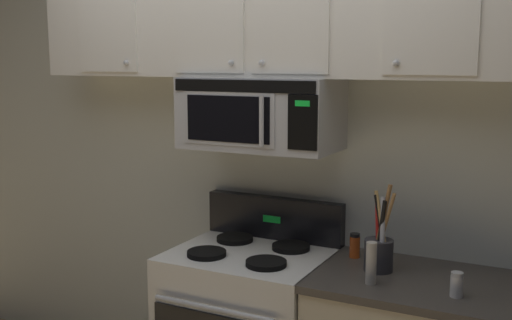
% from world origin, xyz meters
% --- Properties ---
extents(back_wall, '(5.20, 0.10, 2.70)m').
position_xyz_m(back_wall, '(0.00, 0.79, 1.35)').
color(back_wall, silver).
rests_on(back_wall, ground_plane).
extents(over_range_microwave, '(0.76, 0.43, 0.35)m').
position_xyz_m(over_range_microwave, '(-0.00, 0.54, 1.58)').
color(over_range_microwave, '#B7BABF').
extents(upper_cabinets, '(2.50, 0.36, 0.55)m').
position_xyz_m(upper_cabinets, '(-0.00, 0.57, 2.02)').
color(upper_cabinets, white).
extents(utensil_crock_charcoal, '(0.14, 0.13, 0.40)m').
position_xyz_m(utensil_crock_charcoal, '(0.64, 0.45, 1.00)').
color(utensil_crock_charcoal, '#2D2D33').
rests_on(utensil_crock_charcoal, counter_segment).
extents(salt_shaker, '(0.05, 0.05, 0.10)m').
position_xyz_m(salt_shaker, '(1.00, 0.29, 0.95)').
color(salt_shaker, white).
rests_on(salt_shaker, counter_segment).
extents(pepper_mill, '(0.05, 0.05, 0.18)m').
position_xyz_m(pepper_mill, '(0.66, 0.27, 0.99)').
color(pepper_mill, '#B7B2A8').
rests_on(pepper_mill, counter_segment).
extents(spice_jar, '(0.05, 0.05, 0.12)m').
position_xyz_m(spice_jar, '(0.48, 0.58, 0.96)').
color(spice_jar, '#C64C19').
rests_on(spice_jar, counter_segment).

